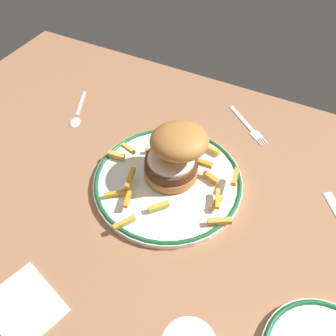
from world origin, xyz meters
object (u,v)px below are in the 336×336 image
dinner_plate (168,181)px  napkin (24,306)px  spoon (76,117)px  fork (248,126)px  burger (175,152)px

dinner_plate → napkin: (-8.60, -31.29, -0.64)cm
spoon → napkin: (19.36, -38.82, -0.16)cm
fork → spoon: size_ratio=0.94×
dinner_plate → napkin: dinner_plate is taller
burger → fork: bearing=68.9°
dinner_plate → fork: size_ratio=2.41×
fork → burger: bearing=-111.1°
dinner_plate → napkin: 32.46cm
napkin → fork: bearing=72.4°
spoon → napkin: bearing=-63.5°
burger → spoon: bearing=169.1°
dinner_plate → napkin: size_ratio=2.58×
spoon → napkin: spoon is taller
spoon → napkin: size_ratio=1.14×
burger → napkin: bearing=-105.3°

